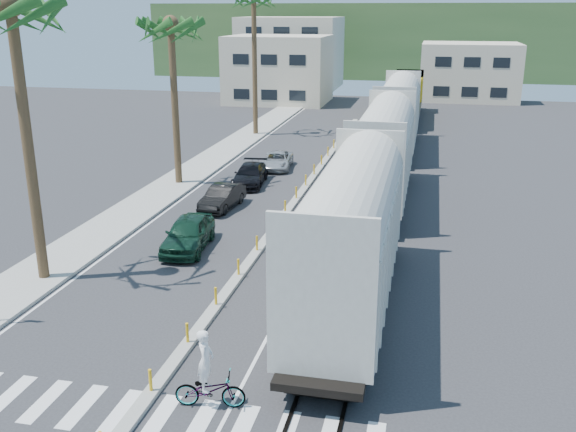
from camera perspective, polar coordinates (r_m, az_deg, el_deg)
name	(u,v)px	position (r m, az deg, el deg)	size (l,w,h in m)	color
ground	(165,377)	(21.01, -10.90, -13.86)	(140.00, 140.00, 0.00)	#28282B
sidewalk	(192,172)	(45.60, -8.49, 3.87)	(3.00, 90.00, 0.15)	gray
rails	(389,173)	(45.66, 8.98, 3.81)	(1.56, 100.00, 0.06)	black
median	(296,199)	(38.57, 0.72, 1.51)	(0.45, 60.00, 0.85)	gray
crosswalk	(137,414)	(19.50, -13.29, -16.76)	(14.00, 2.20, 0.01)	silver
lane_markings	(280,178)	(43.78, -0.68, 3.39)	(9.42, 90.00, 0.01)	silver
freight_train	(390,136)	(43.63, 9.03, 7.02)	(3.00, 60.94, 5.85)	#BAB7AA
palm_trees	(177,12)	(42.00, -9.81, 17.43)	(3.50, 37.20, 13.75)	brown
buildings	(328,61)	(89.27, 3.61, 13.58)	(38.00, 27.00, 10.00)	beige
hillside	(391,40)	(116.62, 9.14, 15.20)	(80.00, 20.00, 12.00)	#385628
car_lead	(188,233)	(30.89, -8.87, -1.54)	(2.34, 4.82, 1.59)	#103021
car_second	(222,197)	(37.06, -5.87, 1.68)	(1.78, 4.18, 1.34)	black
car_third	(250,175)	(42.01, -3.40, 3.68)	(2.32, 4.80, 1.35)	black
car_rear	(277,160)	(46.38, -0.98, 4.97)	(2.42, 4.49, 1.20)	#AEB0B3
cyclist	(209,383)	(19.07, -7.04, -14.49)	(1.33, 2.26, 2.42)	#9EA0A5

